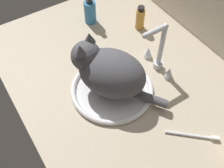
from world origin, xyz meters
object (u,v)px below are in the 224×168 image
Objects in this scene: sink_basin at (112,89)px; amber_bottle at (140,18)px; cat at (107,70)px; faucet at (159,52)px; soap_pump_bottle at (90,11)px; toothbrush at (193,135)px.

sink_basin is 2.76× the size of amber_bottle.
faucet is at bearing 85.86° from cat.
faucet is 0.65× the size of cat.
soap_pump_bottle is (-38.26, 14.79, -5.08)cm from cat.
toothbrush is (71.20, -1.22, -5.19)cm from soap_pump_bottle.
cat is 2.99× the size of amber_bottle.
soap_pump_bottle is 1.37× the size of amber_bottle.
faucet is at bearing 10.89° from soap_pump_bottle.
faucet is 25.67cm from amber_bottle.
toothbrush is (31.31, -8.90, -8.32)cm from faucet.
amber_bottle is at bearing 161.89° from toothbrush.
sink_basin is 33.73cm from toothbrush.
sink_basin is 0.92× the size of cat.
cat reaches higher than toothbrush.
sink_basin is at bearing -158.20° from toothbrush.
faucet reaches higher than sink_basin.
soap_pump_bottle is 1.13× the size of toothbrush.
soap_pump_bottle is at bearing -133.90° from amber_bottle.
toothbrush is at bearing -0.98° from soap_pump_bottle.
toothbrush is at bearing -18.11° from amber_bottle.
cat is at bearing -21.13° from soap_pump_bottle.
amber_bottle is (-23.74, 9.10, -3.54)cm from faucet.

